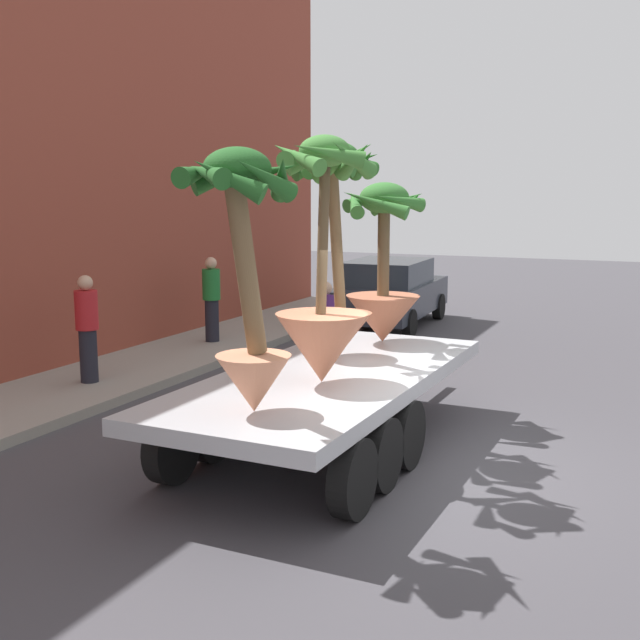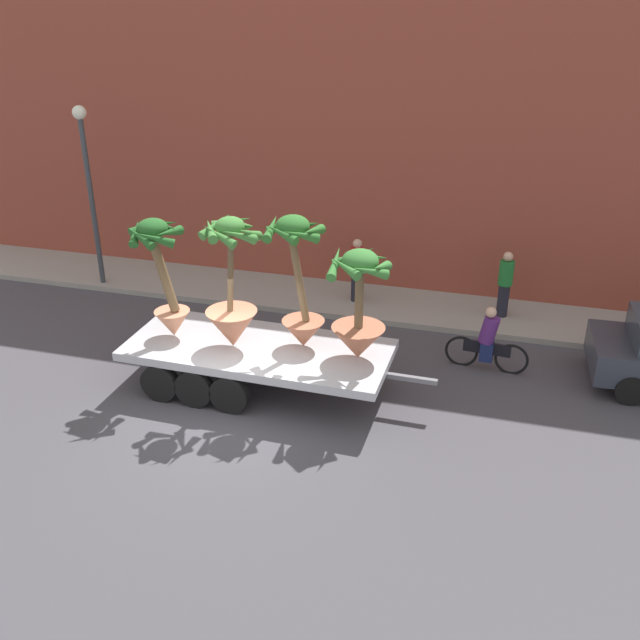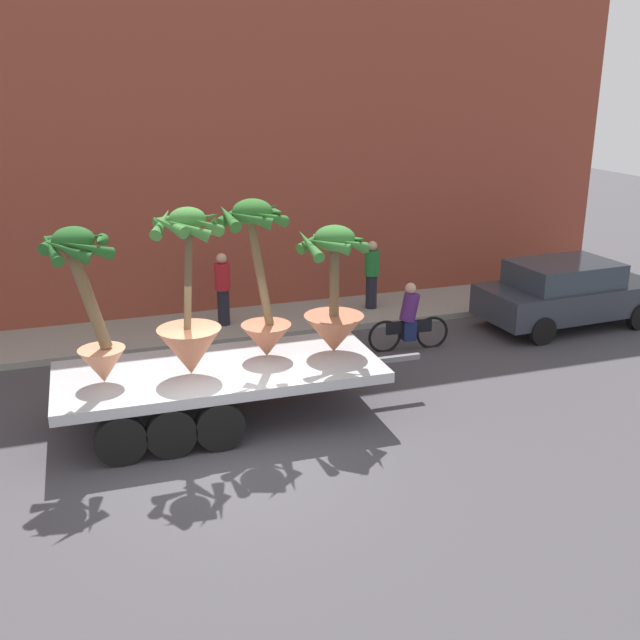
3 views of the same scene
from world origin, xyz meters
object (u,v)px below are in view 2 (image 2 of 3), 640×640
at_px(potted_palm_front, 299,287).
at_px(street_lamp, 88,174).
at_px(pedestrian_far_left, 357,269).
at_px(potted_palm_extra, 358,315).
at_px(cyclist, 488,342).
at_px(potted_palm_rear, 232,302).
at_px(flatbed_trailer, 247,354).
at_px(potted_palm_middle, 163,275).
at_px(pedestrian_near_gate, 505,283).

bearing_deg(potted_palm_front, street_lamp, 152.09).
distance_m(pedestrian_far_left, street_lamp, 7.50).
xyz_separation_m(potted_palm_extra, cyclist, (2.48, 2.01, -1.26)).
relative_size(potted_palm_rear, cyclist, 1.52).
distance_m(potted_palm_rear, cyclist, 5.67).
bearing_deg(potted_palm_extra, cyclist, 39.07).
bearing_deg(cyclist, potted_palm_front, -154.00).
relative_size(flatbed_trailer, potted_palm_extra, 2.83).
height_order(potted_palm_middle, pedestrian_near_gate, potted_palm_middle).
height_order(flatbed_trailer, street_lamp, street_lamp).
height_order(cyclist, pedestrian_near_gate, pedestrian_near_gate).
xyz_separation_m(flatbed_trailer, potted_palm_front, (1.08, 0.26, 1.55)).
bearing_deg(pedestrian_near_gate, potted_palm_middle, -145.18).
bearing_deg(potted_palm_middle, potted_palm_extra, 1.48).
height_order(flatbed_trailer, potted_palm_front, potted_palm_front).
relative_size(flatbed_trailer, street_lamp, 1.35).
bearing_deg(cyclist, potted_palm_middle, -162.21).
xyz_separation_m(potted_palm_rear, potted_palm_extra, (2.58, 0.21, -0.05)).
bearing_deg(flatbed_trailer, potted_palm_extra, 1.85).
bearing_deg(street_lamp, cyclist, -9.77).
distance_m(flatbed_trailer, potted_palm_front, 1.91).
distance_m(potted_palm_extra, street_lamp, 9.16).
bearing_deg(potted_palm_rear, flatbed_trailer, 30.65).
xyz_separation_m(potted_palm_middle, pedestrian_far_left, (3.06, 4.66, -1.32)).
height_order(potted_palm_middle, potted_palm_front, potted_palm_front).
bearing_deg(potted_palm_rear, street_lamp, 144.19).
relative_size(potted_palm_middle, pedestrian_near_gate, 1.50).
distance_m(cyclist, pedestrian_near_gate, 2.66).
bearing_deg(pedestrian_near_gate, potted_palm_rear, -137.42).
height_order(potted_palm_rear, cyclist, potted_palm_rear).
bearing_deg(potted_palm_middle, potted_palm_rear, -3.78).
distance_m(potted_palm_middle, street_lamp, 5.75).
bearing_deg(street_lamp, potted_palm_middle, -44.12).
height_order(cyclist, street_lamp, street_lamp).
relative_size(flatbed_trailer, pedestrian_far_left, 3.81).
relative_size(pedestrian_near_gate, pedestrian_far_left, 1.00).
bearing_deg(potted_palm_front, potted_palm_extra, -8.05).
xyz_separation_m(potted_palm_front, street_lamp, (-6.93, 3.67, 0.92)).
height_order(cyclist, pedestrian_far_left, pedestrian_far_left).
bearing_deg(pedestrian_near_gate, potted_palm_front, -131.70).
bearing_deg(potted_palm_front, pedestrian_far_left, 87.27).
bearing_deg(pedestrian_far_left, street_lamp, -174.37).
distance_m(pedestrian_near_gate, pedestrian_far_left, 3.76).
bearing_deg(street_lamp, pedestrian_near_gate, 4.11).
distance_m(potted_palm_extra, cyclist, 3.43).
relative_size(flatbed_trailer, potted_palm_middle, 2.53).
bearing_deg(pedestrian_far_left, flatbed_trailer, -105.52).
bearing_deg(potted_palm_extra, potted_palm_front, 171.95).
relative_size(potted_palm_middle, street_lamp, 0.53).
relative_size(potted_palm_rear, potted_palm_front, 1.00).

